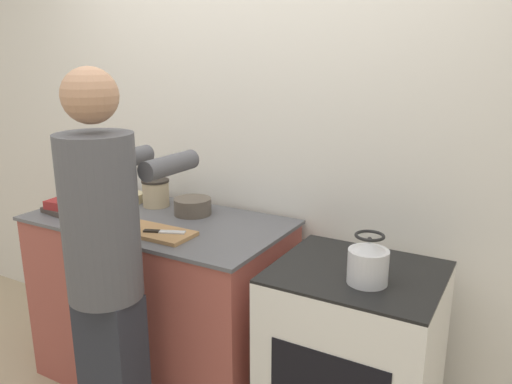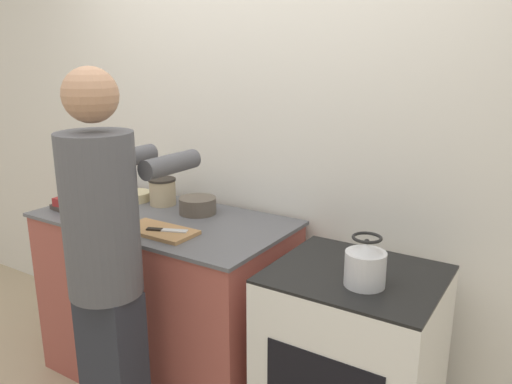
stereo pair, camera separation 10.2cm
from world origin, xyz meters
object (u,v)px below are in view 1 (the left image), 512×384
Objects in this scene: bowl_prep at (127,198)px; oven at (352,368)px; knife at (163,232)px; kettle at (368,263)px; person at (106,262)px; canister_jar at (156,193)px; cutting_board at (156,233)px.

oven is at bearing -7.55° from bowl_prep.
knife is 0.99× the size of kettle.
oven is 0.54m from kettle.
kettle is at bearing 23.45° from person.
knife is 0.95m from kettle.
person reaches higher than canister_jar.
bowl_prep reaches higher than oven.
cutting_board is 1.86× the size of knife.
person is 0.36m from cutting_board.
person is 9.12× the size of bowl_prep.
kettle reaches higher than oven.
kettle reaches higher than knife.
canister_jar is at bearing 166.71° from kettle.
canister_jar is (-0.30, 0.35, 0.07)m from cutting_board.
bowl_prep is 1.23× the size of canister_jar.
canister_jar is at bearing 170.04° from oven.
person is at bearing -51.63° from bowl_prep.
canister_jar is at bearing 111.73° from knife.
kettle is 1.05× the size of bowl_prep.
canister_jar is (-1.23, 0.22, 0.56)m from oven.
cutting_board is 1.83× the size of kettle.
person is at bearing -82.49° from cutting_board.
person reaches higher than cutting_board.
oven is 1.36m from canister_jar.
knife is 1.04× the size of bowl_prep.
person is 8.78× the size of knife.
canister_jar is at bearing 116.10° from person.
knife is 0.50m from canister_jar.
canister_jar is (-0.34, 0.36, 0.05)m from knife.
canister_jar reaches higher than bowl_prep.
knife is (0.04, -0.00, 0.01)m from cutting_board.
canister_jar is at bearing 130.48° from cutting_board.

